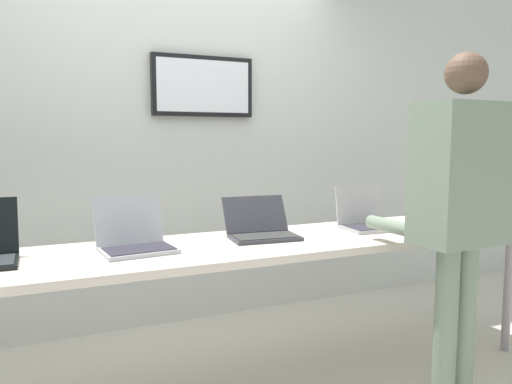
{
  "coord_description": "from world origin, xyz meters",
  "views": [
    {
      "loc": [
        -0.9,
        -2.35,
        1.34
      ],
      "look_at": [
        0.2,
        0.06,
        1.05
      ],
      "focal_mm": 34.76,
      "sensor_mm": 36.0,
      "label": 1
    }
  ],
  "objects": [
    {
      "name": "back_wall",
      "position": [
        0.0,
        1.13,
        1.4
      ],
      "size": [
        8.0,
        0.11,
        2.78
      ],
      "color": "silver",
      "rests_on": "ground"
    },
    {
      "name": "workbench",
      "position": [
        0.0,
        0.0,
        0.75
      ],
      "size": [
        3.79,
        0.7,
        0.8
      ],
      "color": "beige",
      "rests_on": "ground"
    },
    {
      "name": "laptop_station_1",
      "position": [
        -0.46,
        0.06,
        0.86
      ],
      "size": [
        0.37,
        0.36,
        0.26
      ],
      "color": "#ACAFB9",
      "rests_on": "workbench"
    },
    {
      "name": "laptop_station_2",
      "position": [
        0.24,
        0.08,
        0.85
      ],
      "size": [
        0.39,
        0.37,
        0.21
      ],
      "color": "#36353F",
      "rests_on": "workbench"
    },
    {
      "name": "laptop_station_3",
      "position": [
        0.93,
        0.07,
        0.86
      ],
      "size": [
        0.33,
        0.3,
        0.25
      ],
      "color": "#B1ADB3",
      "rests_on": "workbench"
    },
    {
      "name": "laptop_station_4",
      "position": [
        1.64,
        0.04,
        0.85
      ],
      "size": [
        0.34,
        0.28,
        0.24
      ],
      "color": "black",
      "rests_on": "workbench"
    },
    {
      "name": "person",
      "position": [
        0.95,
        -0.62,
        1.06
      ],
      "size": [
        0.45,
        0.59,
        1.74
      ],
      "color": "gray",
      "rests_on": "ground"
    }
  ]
}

